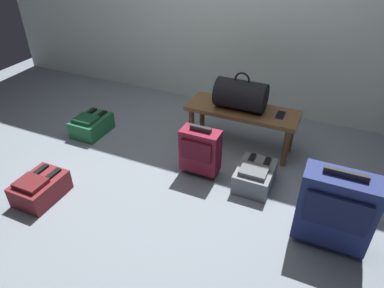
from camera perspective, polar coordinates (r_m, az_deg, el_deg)
The scene contains 9 objects.
ground_plane at distance 2.87m, azimuth -4.54°, elevation -6.10°, with size 6.60×6.60×0.00m, color slate.
bench at distance 3.13m, azimuth 8.31°, elevation 4.81°, with size 1.00×0.36×0.40m.
duffel_bag_black at distance 3.05m, azimuth 8.12°, elevation 8.11°, with size 0.44×0.26×0.34m.
cell_phone at distance 3.06m, azimuth 14.48°, elevation 4.70°, with size 0.07×0.14×0.01m.
suitcase_upright_navy at distance 2.35m, azimuth 22.74°, elevation -9.85°, with size 0.46×0.23×0.60m.
suitcase_small_burgundy at distance 2.80m, azimuth 1.36°, elevation -1.05°, with size 0.32×0.19×0.46m.
backpack_maroon at distance 2.89m, azimuth -23.92°, elevation -6.69°, with size 0.28×0.38×0.21m.
backpack_green at distance 3.58m, azimuth -16.37°, elevation 3.08°, with size 0.28×0.38×0.21m.
backpack_grey at distance 2.81m, azimuth 10.40°, elevation -5.22°, with size 0.28×0.38×0.21m.
Camera 1 is at (1.11, -1.92, 1.82)m, focal length 32.09 mm.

